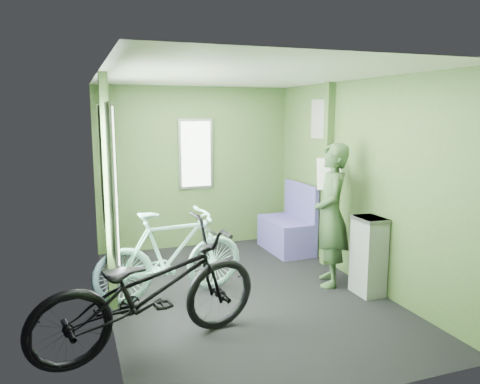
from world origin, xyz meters
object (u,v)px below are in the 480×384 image
(passenger, at_px, (331,215))
(bicycle_black, at_px, (153,349))
(bench_seat, at_px, (288,231))
(bicycle_mint, at_px, (172,298))
(waste_box, at_px, (368,256))

(passenger, bearing_deg, bicycle_black, -45.43)
(passenger, xyz_separation_m, bench_seat, (0.11, 1.34, -0.52))
(bicycle_mint, height_order, bench_seat, bench_seat)
(waste_box, xyz_separation_m, bench_seat, (-0.11, 1.75, -0.14))
(passenger, bearing_deg, bicycle_mint, -72.17)
(bicycle_mint, distance_m, waste_box, 2.14)
(bicycle_black, bearing_deg, bench_seat, -59.81)
(bicycle_mint, bearing_deg, waste_box, -113.46)
(bicycle_mint, distance_m, passenger, 1.97)
(bicycle_black, xyz_separation_m, waste_box, (2.38, 0.43, 0.42))
(waste_box, bearing_deg, bicycle_black, -169.86)
(bicycle_mint, bearing_deg, bicycle_black, 152.59)
(waste_box, height_order, bench_seat, bench_seat)
(bicycle_black, relative_size, bicycle_mint, 1.21)
(bicycle_mint, xyz_separation_m, waste_box, (2.01, -0.58, 0.42))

